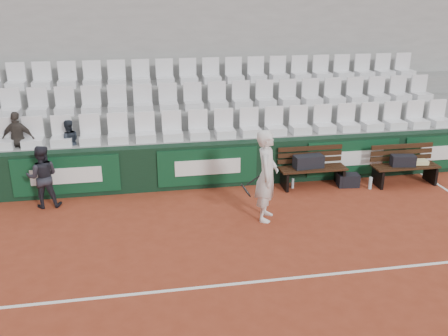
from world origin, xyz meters
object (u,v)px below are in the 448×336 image
water_bottle_far (370,183)px  spectator_c (67,122)px  tennis_player (267,176)px  spectator_b (16,119)px  water_bottle_near (293,183)px  ball_kid (43,177)px  bench_right (404,175)px  bench_left (312,177)px  sports_bag_left (308,162)px  sports_bag_ground (348,180)px  sports_bag_right (403,161)px

water_bottle_far → spectator_c: spectator_c is taller
tennis_player → spectator_b: bearing=154.1°
water_bottle_near → ball_kid: (-5.28, -0.04, 0.54)m
water_bottle_near → spectator_b: 6.13m
water_bottle_near → ball_kid: 5.31m
bench_right → water_bottle_near: 2.59m
bench_right → water_bottle_far: bench_right is taller
water_bottle_near → spectator_b: spectator_b is taller
bench_left → bench_right: same height
bench_right → spectator_c: 7.61m
spectator_b → tennis_player: bearing=166.2°
sports_bag_left → water_bottle_far: bearing=-16.6°
bench_left → spectator_b: (-6.33, 0.96, 1.39)m
bench_right → sports_bag_ground: size_ratio=3.20×
bench_left → sports_bag_right: size_ratio=2.84×
sports_bag_ground → ball_kid: ball_kid is taller
tennis_player → spectator_c: (-3.85, 2.36, 0.61)m
ball_kid → spectator_b: size_ratio=1.07×
water_bottle_far → sports_bag_left: bearing=163.4°
bench_right → spectator_c: spectator_c is taller
sports_bag_left → bench_right: bearing=-6.7°
sports_bag_right → bench_right: bearing=1.8°
bench_left → ball_kid: bearing=-179.4°
bench_right → sports_bag_ground: bench_right is taller
sports_bag_right → spectator_b: spectator_b is taller
sports_bag_left → spectator_b: 6.38m
sports_bag_ground → spectator_b: (-7.14, 1.08, 1.47)m
bench_left → tennis_player: bearing=-135.9°
water_bottle_far → ball_kid: (-6.97, 0.31, 0.51)m
sports_bag_right → water_bottle_near: sports_bag_right is taller
sports_bag_ground → sports_bag_left: bearing=170.2°
bench_left → tennis_player: (-1.45, -1.41, 0.67)m
sports_bag_ground → water_bottle_near: 1.27m
bench_left → water_bottle_near: (-0.46, -0.01, -0.11)m
bench_left → sports_bag_left: size_ratio=2.28×
sports_bag_right → ball_kid: ball_kid is taller
sports_bag_ground → spectator_b: bearing=171.4°
bench_left → ball_kid: ball_kid is taller
tennis_player → spectator_b: spectator_b is taller
bench_left → water_bottle_far: 1.28m
bench_right → spectator_b: size_ratio=1.23×
tennis_player → spectator_c: bearing=148.4°
sports_bag_left → water_bottle_near: sports_bag_left is taller
ball_kid → sports_bag_left: bearing=178.9°
tennis_player → sports_bag_right: bearing=18.7°
spectator_c → spectator_b: bearing=-13.7°
sports_bag_right → water_bottle_far: size_ratio=1.93×
spectator_c → sports_bag_left: bearing=156.3°
sports_bag_right → spectator_b: 8.51m
water_bottle_near → sports_bag_left: bearing=7.0°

